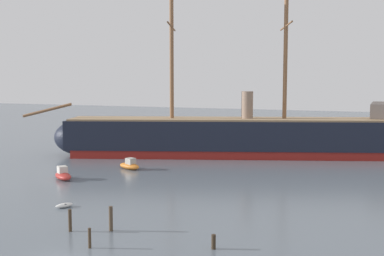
# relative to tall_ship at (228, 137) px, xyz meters

# --- Properties ---
(tall_ship) EXTENTS (69.32, 29.78, 34.70)m
(tall_ship) POSITION_rel_tall_ship_xyz_m (0.00, 0.00, 0.00)
(tall_ship) COLOR maroon
(tall_ship) RESTS_ON ground
(dinghy_foreground_left) EXTENTS (1.75, 2.25, 0.49)m
(dinghy_foreground_left) POSITION_rel_tall_ship_xyz_m (-5.46, -42.02, -3.48)
(dinghy_foreground_left) COLOR silver
(dinghy_foreground_left) RESTS_ON ground
(motorboat_mid_left) EXTENTS (4.80, 4.21, 1.91)m
(motorboat_mid_left) POSITION_rel_tall_ship_xyz_m (-15.21, -29.47, -3.05)
(motorboat_mid_left) COLOR #B22D28
(motorboat_mid_left) RESTS_ON ground
(motorboat_alongside_bow) EXTENTS (4.76, 3.35, 1.84)m
(motorboat_alongside_bow) POSITION_rel_tall_ship_xyz_m (-10.38, -18.70, -3.07)
(motorboat_alongside_bow) COLOR orange
(motorboat_alongside_bow) RESTS_ON ground
(sailboat_distant_centre) EXTENTS (3.76, 2.65, 4.77)m
(sailboat_distant_centre) POSITION_rel_tall_ship_xyz_m (5.35, 7.31, -3.32)
(sailboat_distant_centre) COLOR silver
(sailboat_distant_centre) RESTS_ON ground
(mooring_piling_nearest) EXTENTS (0.26, 0.26, 1.76)m
(mooring_piling_nearest) POSITION_rel_tall_ship_xyz_m (4.83, -52.06, -2.84)
(mooring_piling_nearest) COLOR #423323
(mooring_piling_nearest) RESTS_ON ground
(mooring_piling_left_pair) EXTENTS (0.32, 0.32, 2.14)m
(mooring_piling_left_pair) POSITION_rel_tall_ship_xyz_m (0.48, -48.92, -2.65)
(mooring_piling_left_pair) COLOR #423323
(mooring_piling_left_pair) RESTS_ON ground
(mooring_piling_right_pair) EXTENTS (0.37, 0.37, 2.38)m
(mooring_piling_right_pair) POSITION_rel_tall_ship_xyz_m (3.95, -47.27, -2.53)
(mooring_piling_right_pair) COLOR #4C3D2D
(mooring_piling_right_pair) RESTS_ON ground
(mooring_piling_midwater) EXTENTS (0.38, 0.38, 1.26)m
(mooring_piling_midwater) POSITION_rel_tall_ship_xyz_m (14.70, -48.22, -3.09)
(mooring_piling_midwater) COLOR #382B1E
(mooring_piling_midwater) RESTS_ON ground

